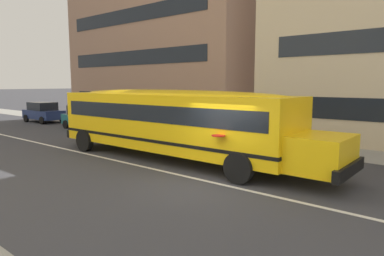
{
  "coord_description": "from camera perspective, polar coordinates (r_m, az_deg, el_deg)",
  "views": [
    {
      "loc": [
        6.44,
        -8.7,
        3.15
      ],
      "look_at": [
        -1.57,
        0.82,
        1.56
      ],
      "focal_mm": 32.49,
      "sensor_mm": 36.0,
      "label": 1
    }
  ],
  "objects": [
    {
      "name": "parked_car_teal_mid_block",
      "position": [
        25.24,
        -17.0,
        1.74
      ],
      "size": [
        3.94,
        1.96,
        1.64
      ],
      "rotation": [
        0.0,
        0.0,
        -0.03
      ],
      "color": "#195B66",
      "rests_on": "ground_plane"
    },
    {
      "name": "sidewalk_far",
      "position": [
        17.9,
        18.37,
        -3.19
      ],
      "size": [
        120.0,
        3.0,
        0.01
      ],
      "primitive_type": "cube",
      "color": "gray",
      "rests_on": "ground_plane"
    },
    {
      "name": "ground_plane",
      "position": [
        11.28,
        3.47,
        -8.94
      ],
      "size": [
        400.0,
        400.0,
        0.0
      ],
      "primitive_type": "plane",
      "color": "#38383D"
    },
    {
      "name": "apartment_block_far_left",
      "position": [
        31.35,
        -3.23,
        16.65
      ],
      "size": [
        17.65,
        9.33,
        16.5
      ],
      "color": "#93705B",
      "rests_on": "ground_plane"
    },
    {
      "name": "school_bus",
      "position": [
        14.27,
        -3.16,
        1.55
      ],
      "size": [
        13.01,
        3.08,
        2.9
      ],
      "rotation": [
        0.0,
        0.0,
        0.01
      ],
      "color": "yellow",
      "rests_on": "ground_plane"
    },
    {
      "name": "parked_car_dark_blue_by_hydrant",
      "position": [
        30.97,
        -23.22,
        2.44
      ],
      "size": [
        3.93,
        1.94,
        1.64
      ],
      "rotation": [
        0.0,
        0.0,
        0.02
      ],
      "color": "navy",
      "rests_on": "ground_plane"
    },
    {
      "name": "lane_centreline",
      "position": [
        11.28,
        3.47,
        -8.92
      ],
      "size": [
        110.0,
        0.16,
        0.01
      ],
      "primitive_type": "cube",
      "color": "silver",
      "rests_on": "ground_plane"
    }
  ]
}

